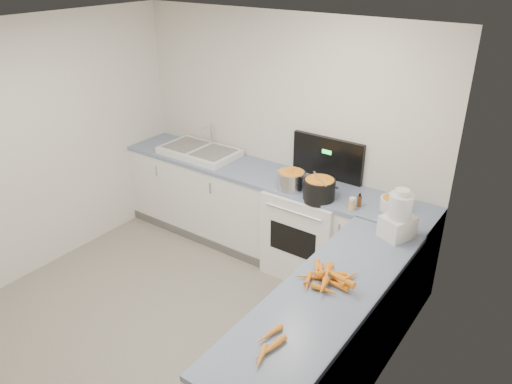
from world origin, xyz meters
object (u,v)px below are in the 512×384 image
Objects in this scene: stove at (310,229)px; sink at (200,151)px; extract_bottle at (359,201)px; spice_jar at (352,205)px; mixing_bowl at (393,204)px; food_processor at (399,217)px; black_pot at (319,190)px; steel_pot at (291,181)px.

stove is 1.54m from sink.
extract_bottle is 1.01× the size of spice_jar.
stove is 5.90× the size of mixing_bowl.
sink is 2.06× the size of food_processor.
spice_jar is at bearing -142.75° from mixing_bowl.
black_pot reaches higher than extract_bottle.
sink is at bearing 170.04° from food_processor.
stove reaches higher than spice_jar.
extract_bottle is at bearing 146.66° from food_processor.
black_pot is 2.86× the size of extract_bottle.
extract_bottle is at bearing 3.22° from steel_pot.
food_processor is (0.20, -0.43, 0.13)m from mixing_bowl.
mixing_bowl is at bearing 0.04° from sink.
stove is 0.58m from steel_pot.
food_processor is at bearing -9.96° from sink.
extract_bottle is 0.10m from spice_jar.
sink reaches higher than extract_bottle.
stove is 1.26m from food_processor.
black_pot is at bearing -6.81° from sink.
food_processor is at bearing -15.87° from black_pot.
food_processor reaches higher than spice_jar.
mixing_bowl is 0.55× the size of food_processor.
mixing_bowl is at bearing 1.23° from stove.
sink is 1.63m from black_pot.
spice_jar is at bearing -21.62° from stove.
stove reaches higher than food_processor.
sink reaches higher than spice_jar.
extract_bottle is (0.37, 0.07, -0.03)m from black_pot.
black_pot reaches higher than spice_jar.
extract_bottle is at bearing -3.60° from sink.
steel_pot is 2.62× the size of extract_bottle.
extract_bottle and spice_jar have the same top height.
black_pot reaches higher than steel_pot.
spice_jar is at bearing -4.84° from steel_pot.
black_pot is 0.70× the size of food_processor.
food_processor reaches higher than mixing_bowl.
food_processor is (2.46, -0.43, 0.14)m from sink.
spice_jar is at bearing -4.37° from black_pot.
steel_pot is 1.17× the size of mixing_bowl.
sink is at bearing 173.62° from spice_jar.
steel_pot is 0.92× the size of black_pot.
spice_jar is at bearing -105.32° from extract_bottle.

